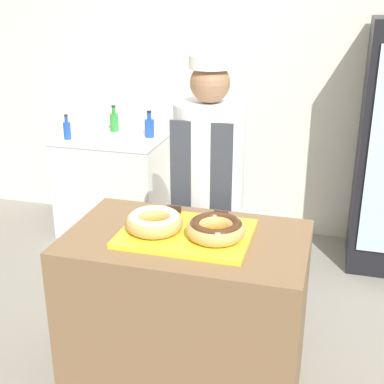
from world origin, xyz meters
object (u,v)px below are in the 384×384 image
(donut_chocolate_glaze, at_px, (216,228))
(bottle_green, at_px, (114,121))
(serving_tray, at_px, (186,234))
(brownie_back_left, at_px, (172,211))
(baker_person, at_px, (208,196))
(brownie_back_right, at_px, (220,217))
(bottle_blue, at_px, (149,127))
(donut_light_glaze, at_px, (154,221))
(bottle_blue_b, at_px, (67,130))
(chest_freezer, at_px, (114,184))

(donut_chocolate_glaze, distance_m, bottle_green, 2.40)
(serving_tray, relative_size, brownie_back_left, 8.32)
(brownie_back_left, relative_size, baker_person, 0.04)
(brownie_back_right, distance_m, bottle_blue, 1.95)
(brownie_back_right, xyz_separation_m, bottle_blue, (-0.97, 1.69, -0.04))
(donut_light_glaze, distance_m, bottle_blue_b, 2.11)
(donut_chocolate_glaze, relative_size, bottle_blue, 1.24)
(donut_light_glaze, distance_m, donut_chocolate_glaze, 0.29)
(chest_freezer, bearing_deg, bottle_blue_b, -157.47)
(bottle_blue, height_order, bottle_blue_b, bottle_blue)
(donut_chocolate_glaze, relative_size, brownie_back_left, 3.73)
(brownie_back_left, xyz_separation_m, bottle_green, (-1.08, 1.79, -0.03))
(brownie_back_left, xyz_separation_m, brownie_back_right, (0.24, 0.00, 0.00))
(baker_person, distance_m, chest_freezer, 1.65)
(brownie_back_right, height_order, bottle_green, bottle_green)
(brownie_back_left, xyz_separation_m, baker_person, (0.07, 0.45, -0.08))
(serving_tray, xyz_separation_m, chest_freezer, (-1.14, 1.76, -0.49))
(brownie_back_right, bearing_deg, bottle_blue, 119.76)
(serving_tray, relative_size, baker_person, 0.36)
(serving_tray, xyz_separation_m, baker_person, (-0.05, 0.61, -0.05))
(baker_person, xyz_separation_m, chest_freezer, (-1.09, 1.15, -0.44))
(brownie_back_left, bearing_deg, bottle_blue, 113.27)
(baker_person, xyz_separation_m, bottle_blue, (-0.80, 1.25, 0.04))
(chest_freezer, height_order, bottle_blue, bottle_blue)
(chest_freezer, bearing_deg, bottle_green, 106.40)
(donut_chocolate_glaze, xyz_separation_m, bottle_green, (-1.34, 1.98, -0.06))
(bottle_blue_b, bearing_deg, brownie_back_left, -47.29)
(donut_chocolate_glaze, bearing_deg, baker_person, 106.62)
(donut_chocolate_glaze, height_order, baker_person, baker_person)
(baker_person, bearing_deg, brownie_back_right, -69.59)
(brownie_back_left, height_order, brownie_back_right, same)
(serving_tray, bearing_deg, donut_chocolate_glaze, -9.99)
(donut_chocolate_glaze, distance_m, baker_person, 0.68)
(donut_chocolate_glaze, relative_size, brownie_back_right, 3.73)
(brownie_back_right, bearing_deg, bottle_green, 126.39)
(serving_tray, bearing_deg, bottle_green, 121.48)
(donut_light_glaze, bearing_deg, bottle_blue_b, 128.65)
(brownie_back_right, distance_m, chest_freezer, 2.10)
(serving_tray, distance_m, baker_person, 0.62)
(baker_person, bearing_deg, brownie_back_left, -99.40)
(bottle_blue, bearing_deg, donut_chocolate_glaze, -62.24)
(brownie_back_left, distance_m, bottle_green, 2.09)
(brownie_back_right, bearing_deg, bottle_blue_b, 137.41)
(baker_person, distance_m, bottle_blue_b, 1.74)
(baker_person, bearing_deg, serving_tray, -85.71)
(serving_tray, height_order, bottle_blue_b, bottle_blue_b)
(baker_person, relative_size, chest_freezer, 1.94)
(serving_tray, bearing_deg, chest_freezer, 122.95)
(donut_light_glaze, xyz_separation_m, brownie_back_right, (0.26, 0.19, -0.03))
(bottle_green, bearing_deg, serving_tray, -58.52)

